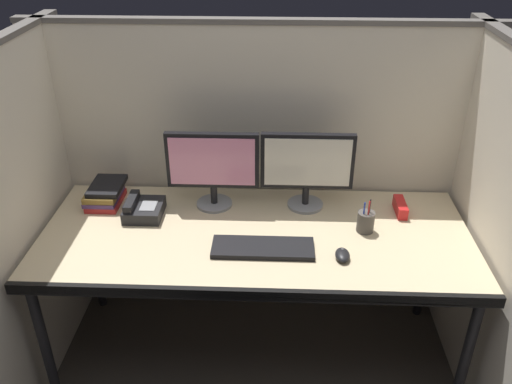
{
  "coord_description": "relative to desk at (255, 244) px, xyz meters",
  "views": [
    {
      "loc": [
        0.08,
        -1.65,
        2.05
      ],
      "look_at": [
        0.0,
        0.35,
        0.92
      ],
      "focal_mm": 37.17,
      "sensor_mm": 36.0,
      "label": 1
    }
  ],
  "objects": [
    {
      "name": "monitor_right",
      "position": [
        0.23,
        0.26,
        0.27
      ],
      "size": [
        0.43,
        0.17,
        0.37
      ],
      "color": "gray",
      "rests_on": "desk"
    },
    {
      "name": "book_stack",
      "position": [
        -0.74,
        0.25,
        0.1
      ],
      "size": [
        0.17,
        0.23,
        0.1
      ],
      "color": "#B22626",
      "rests_on": "desk"
    },
    {
      "name": "computer_mouse",
      "position": [
        0.37,
        -0.16,
        0.07
      ],
      "size": [
        0.06,
        0.1,
        0.04
      ],
      "color": "black",
      "rests_on": "desk"
    },
    {
      "name": "red_stapler",
      "position": [
        0.67,
        0.21,
        0.08
      ],
      "size": [
        0.04,
        0.15,
        0.06
      ],
      "primitive_type": "cube",
      "color": "red",
      "rests_on": "desk"
    },
    {
      "name": "desk_phone",
      "position": [
        -0.53,
        0.14,
        0.08
      ],
      "size": [
        0.17,
        0.19,
        0.09
      ],
      "color": "black",
      "rests_on": "desk"
    },
    {
      "name": "cubicle_partition_left",
      "position": [
        -0.99,
        -0.09,
        0.1
      ],
      "size": [
        0.06,
        1.41,
        1.57
      ],
      "color": "beige",
      "rests_on": "ground"
    },
    {
      "name": "monitor_left",
      "position": [
        -0.21,
        0.25,
        0.27
      ],
      "size": [
        0.43,
        0.17,
        0.37
      ],
      "color": "gray",
      "rests_on": "desk"
    },
    {
      "name": "cubicle_partition_rear",
      "position": [
        0.0,
        0.46,
        0.1
      ],
      "size": [
        2.21,
        0.06,
        1.57
      ],
      "color": "beige",
      "rests_on": "ground"
    },
    {
      "name": "keyboard_main",
      "position": [
        0.04,
        -0.12,
        0.06
      ],
      "size": [
        0.43,
        0.15,
        0.02
      ],
      "primitive_type": "cube",
      "color": "black",
      "rests_on": "desk"
    },
    {
      "name": "desk",
      "position": [
        0.0,
        0.0,
        0.0
      ],
      "size": [
        1.9,
        0.8,
        0.74
      ],
      "color": "beige",
      "rests_on": "ground"
    },
    {
      "name": "cubicle_partition_right",
      "position": [
        0.99,
        -0.09,
        0.1
      ],
      "size": [
        0.06,
        1.41,
        1.57
      ],
      "color": "beige",
      "rests_on": "ground"
    },
    {
      "name": "pen_cup",
      "position": [
        0.49,
        0.05,
        0.1
      ],
      "size": [
        0.08,
        0.08,
        0.16
      ],
      "color": "#4C4742",
      "rests_on": "desk"
    }
  ]
}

